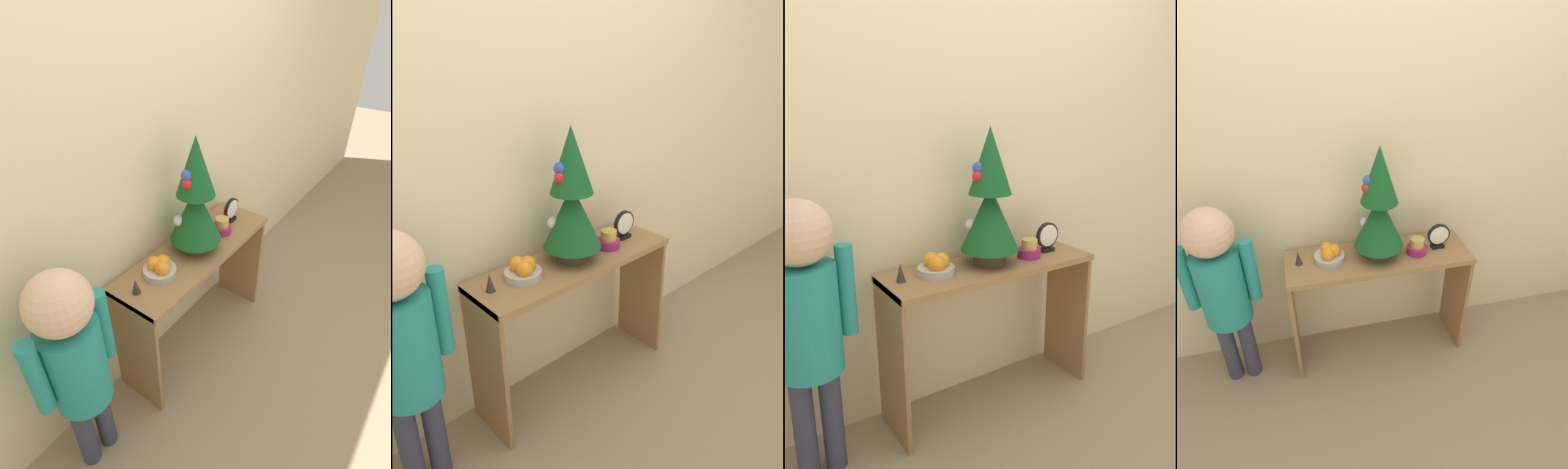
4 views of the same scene
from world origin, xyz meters
TOP-DOWN VIEW (x-y plane):
  - ground_plane at (0.00, 0.00)m, footprint 12.00×12.00m
  - back_wall at (0.00, 0.37)m, footprint 7.00×0.05m
  - console_table at (0.00, 0.16)m, footprint 1.02×0.33m
  - mini_tree at (-0.00, 0.17)m, footprint 0.27×0.27m
  - fruit_bowl at (-0.27, 0.18)m, footprint 0.16×0.16m
  - singing_bowl at (0.21, 0.14)m, footprint 0.11×0.11m
  - desk_clock at (0.35, 0.16)m, footprint 0.13×0.04m
  - figurine at (-0.44, 0.18)m, footprint 0.04×0.04m
  - child_figure at (-0.83, 0.13)m, footprint 0.37×0.24m

SIDE VIEW (x-z plane):
  - ground_plane at x=0.00m, z-range 0.00..0.00m
  - console_table at x=0.00m, z-range 0.18..0.90m
  - child_figure at x=-0.83m, z-range 0.15..1.27m
  - singing_bowl at x=0.21m, z-range 0.70..0.80m
  - fruit_bowl at x=-0.27m, z-range 0.70..0.80m
  - figurine at x=-0.44m, z-range 0.71..0.79m
  - desk_clock at x=0.35m, z-range 0.71..0.86m
  - mini_tree at x=0.00m, z-range 0.70..1.32m
  - back_wall at x=0.00m, z-range 0.00..2.50m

